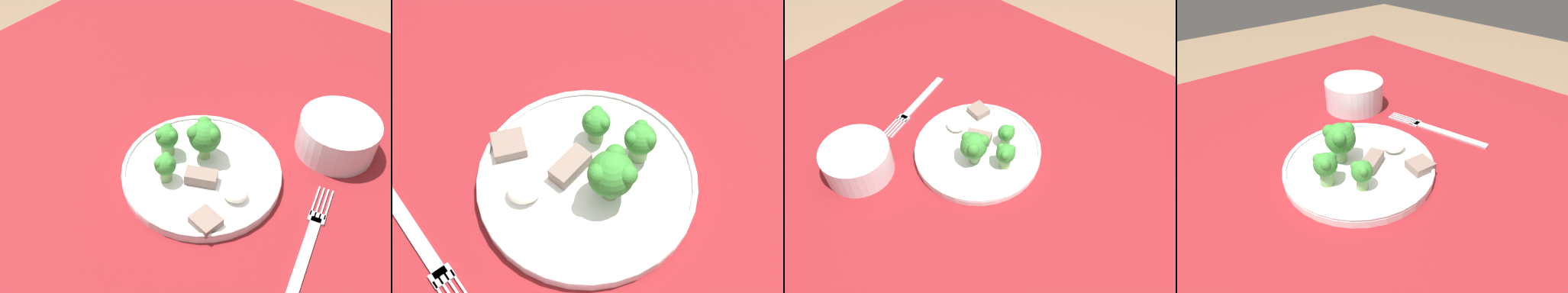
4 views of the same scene
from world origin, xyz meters
TOP-DOWN VIEW (x-y plane):
  - table at (0.00, 0.00)m, footprint 1.16×1.06m
  - dinner_plate at (0.03, -0.05)m, footprint 0.25×0.25m
  - fork at (0.22, -0.06)m, footprint 0.07×0.20m
  - cream_bowl at (0.16, 0.13)m, footprint 0.13×0.13m
  - broccoli_floret_near_rim_left at (-0.01, -0.09)m, footprint 0.03×0.03m
  - broccoli_floret_center_left at (0.01, -0.02)m, footprint 0.05×0.05m
  - broccoli_floret_back_left at (-0.04, -0.05)m, footprint 0.04×0.04m
  - meat_slice_front_slice at (0.09, -0.12)m, footprint 0.04×0.04m
  - meat_slice_middle_slice at (0.04, -0.07)m, footprint 0.05×0.04m
  - sauce_dollop at (0.09, -0.06)m, footprint 0.04×0.03m

SIDE VIEW (x-z plane):
  - table at x=0.00m, z-range 0.28..1.05m
  - fork at x=0.22m, z-range 0.76..0.77m
  - dinner_plate at x=0.03m, z-range 0.76..0.78m
  - meat_slice_front_slice at x=0.09m, z-range 0.78..0.79m
  - meat_slice_middle_slice at x=0.04m, z-range 0.78..0.79m
  - sauce_dollop at x=0.09m, z-range 0.78..0.80m
  - cream_bowl at x=0.16m, z-range 0.76..0.82m
  - broccoli_floret_near_rim_left at x=-0.01m, z-range 0.78..0.83m
  - broccoli_floret_back_left at x=-0.04m, z-range 0.78..0.84m
  - broccoli_floret_center_left at x=0.01m, z-range 0.79..0.85m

